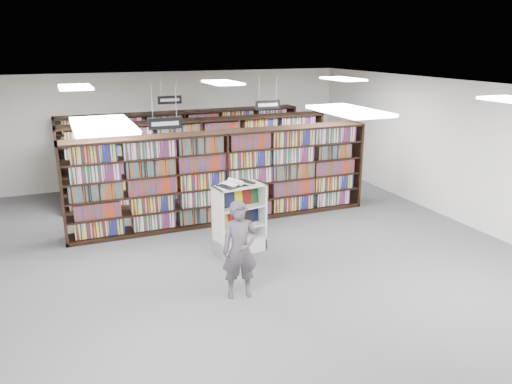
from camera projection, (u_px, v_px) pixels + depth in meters
name	position (u px, v px, depth m)	size (l,w,h in m)	color
floor	(258.00, 253.00, 9.85)	(12.00, 12.00, 0.00)	#515055
ceiling	(258.00, 88.00, 8.93)	(10.00, 12.00, 0.10)	silver
wall_back	(180.00, 127.00, 14.71)	(10.00, 0.10, 3.20)	white
wall_right	(463.00, 153.00, 11.20)	(0.10, 12.00, 3.20)	white
bookshelf_row_near	(224.00, 177.00, 11.32)	(7.00, 0.60, 2.10)	black
bookshelf_row_mid	(200.00, 159.00, 13.10)	(7.00, 0.60, 2.10)	black
bookshelf_row_far	(184.00, 147.00, 14.60)	(7.00, 0.60, 2.10)	black
aisle_sign_left	(165.00, 122.00, 9.47)	(0.65, 0.02, 0.80)	#B2B2B7
aisle_sign_right	(268.00, 104.00, 12.33)	(0.65, 0.02, 0.80)	#B2B2B7
aisle_sign_center	(170.00, 99.00, 13.37)	(0.65, 0.02, 0.80)	#B2B2B7
troffer_front_left	(102.00, 125.00, 5.20)	(0.60, 1.20, 0.04)	white
troffer_front_center	(349.00, 111.00, 6.28)	(0.60, 1.20, 0.04)	white
troffer_back_left	(75.00, 87.00, 9.63)	(0.60, 1.20, 0.04)	white
troffer_back_center	(223.00, 83.00, 10.72)	(0.60, 1.20, 0.04)	white
troffer_back_right	(343.00, 79.00, 11.80)	(0.60, 1.20, 0.04)	white
endcap_display	(239.00, 228.00, 9.84)	(1.03, 0.62, 1.37)	silver
open_book	(236.00, 183.00, 9.57)	(0.79, 0.63, 0.13)	black
shopper	(240.00, 250.00, 7.96)	(0.59, 0.39, 1.62)	#504A55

